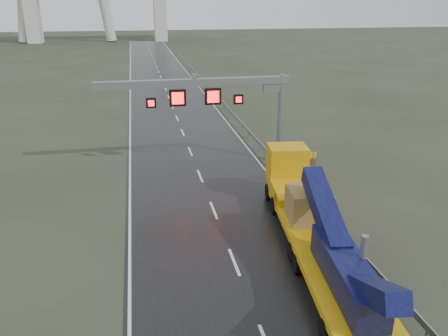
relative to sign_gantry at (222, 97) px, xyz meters
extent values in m
plane|color=#2C3022|center=(-2.10, -17.99, -5.61)|extent=(400.00, 400.00, 0.00)
cube|color=black|center=(-2.10, 22.01, -5.60)|extent=(11.00, 200.00, 0.02)
cube|color=beige|center=(4.80, 0.01, -5.46)|extent=(1.20, 1.20, 0.30)
cylinder|color=gray|center=(4.80, 0.01, -2.01)|extent=(0.48, 0.48, 7.20)
cube|color=gray|center=(-2.10, 0.01, 1.19)|extent=(14.80, 0.55, 0.55)
cube|color=gray|center=(4.00, 0.01, 0.69)|extent=(1.40, 0.35, 0.90)
cube|color=gray|center=(-2.10, 0.01, 1.64)|extent=(0.35, 0.35, 0.35)
cube|color=black|center=(-3.40, -0.04, 0.09)|extent=(1.25, 0.25, 1.25)
cube|color=#FF0C0C|center=(-3.40, -0.18, 0.09)|extent=(0.90, 0.02, 0.90)
cube|color=black|center=(-0.70, -0.04, 0.09)|extent=(1.25, 0.25, 1.25)
cube|color=#FF0C0C|center=(-0.70, -0.18, 0.09)|extent=(0.90, 0.02, 0.90)
cube|color=black|center=(-5.40, -0.04, -0.21)|extent=(0.75, 0.25, 0.75)
cube|color=#FF0C0C|center=(-5.40, -0.18, -0.21)|extent=(0.54, 0.02, 0.54)
cube|color=black|center=(1.30, -0.04, -0.21)|extent=(0.75, 0.25, 0.75)
cube|color=#FF0C0C|center=(1.30, -0.18, -0.21)|extent=(0.54, 0.02, 0.54)
cube|color=beige|center=(-37.10, 122.01, 4.89)|extent=(4.00, 6.00, 21.00)
cube|color=beige|center=(2.90, 122.01, 4.89)|extent=(4.00, 6.00, 21.00)
cube|color=gold|center=(1.75, -17.61, -4.57)|extent=(4.40, 14.13, 0.35)
cube|color=gold|center=(2.62, -10.31, -4.17)|extent=(2.70, 1.49, 0.50)
cube|color=gold|center=(2.81, -8.74, -4.42)|extent=(2.91, 3.26, 1.19)
cube|color=gold|center=(3.02, -6.96, -3.23)|extent=(2.70, 2.26, 2.58)
cube|color=black|center=(3.14, -5.96, -2.93)|extent=(2.27, 0.32, 1.19)
cube|color=#100E42|center=(1.64, -18.59, -3.63)|extent=(2.08, 6.08, 1.39)
cube|color=#100E42|center=(2.05, -15.14, -2.44)|extent=(1.63, 5.55, 2.54)
cube|color=#100E42|center=(1.34, -21.06, -2.73)|extent=(1.35, 4.01, 2.40)
cylinder|color=gray|center=(2.23, -18.66, -2.73)|extent=(0.33, 0.33, 1.59)
cube|color=olive|center=(2.36, -12.48, -3.50)|extent=(2.43, 2.43, 1.79)
cylinder|color=black|center=(2.05, -15.14, -5.12)|extent=(2.98, 1.33, 0.99)
cylinder|color=black|center=(3.00, -7.16, -5.07)|extent=(2.79, 1.40, 1.09)
cylinder|color=gray|center=(4.45, -5.35, -4.31)|extent=(0.09, 0.09, 2.61)
cylinder|color=gray|center=(5.54, -5.35, -4.31)|extent=(0.09, 0.09, 2.61)
cube|color=gold|center=(5.00, -5.35, -3.28)|extent=(1.52, 0.09, 0.43)
cube|color=#513817|center=(5.00, -5.35, -3.82)|extent=(1.52, 0.09, 0.49)
cube|color=red|center=(5.90, 1.06, -5.01)|extent=(0.76, 0.48, 1.21)
camera|label=1|loc=(-6.37, -32.65, 6.88)|focal=35.00mm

